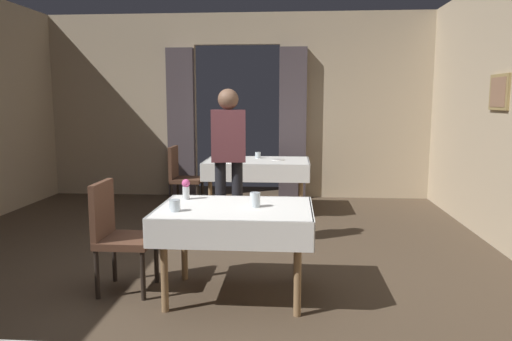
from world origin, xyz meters
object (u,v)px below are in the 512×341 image
object	(u,v)px
glass_mid_b	(175,206)
person_waiter_by_doorway	(229,155)
chair_far_left	(182,174)
glass_mid_c	(255,200)
dining_table_mid	(235,218)
plate_far_a	(278,160)
flower_vase_mid	(186,188)
dining_table_far	(257,166)
glass_far_c	(229,156)
plate_far_b	(235,162)
chair_mid_left	(117,231)
glass_far_d	(258,155)

from	to	relation	value
glass_mid_b	person_waiter_by_doorway	world-z (taller)	person_waiter_by_doorway
chair_far_left	person_waiter_by_doorway	size ratio (longest dim) A/B	0.54
chair_far_left	glass_mid_c	distance (m)	3.43
dining_table_mid	plate_far_a	world-z (taller)	plate_far_a
dining_table_mid	flower_vase_mid	bearing A→B (deg)	150.08
flower_vase_mid	glass_mid_b	size ratio (longest dim) A/B	1.95
glass_mid_b	plate_far_a	distance (m)	3.36
dining_table_far	glass_far_c	bearing A→B (deg)	167.54
chair_far_left	plate_far_b	world-z (taller)	chair_far_left
chair_mid_left	person_waiter_by_doorway	xyz separation A→B (m)	(0.78, 1.27, 0.51)
plate_far_a	glass_far_d	world-z (taller)	glass_far_d
person_waiter_by_doorway	plate_far_b	bearing A→B (deg)	94.50
dining_table_far	flower_vase_mid	size ratio (longest dim) A/B	8.42
plate_far_b	flower_vase_mid	bearing A→B (deg)	-92.64
flower_vase_mid	glass_far_c	size ratio (longest dim) A/B	2.07
chair_far_left	person_waiter_by_doorway	bearing A→B (deg)	-62.57
flower_vase_mid	glass_far_c	bearing A→B (deg)	90.20
glass_far_c	person_waiter_by_doorway	size ratio (longest dim) A/B	0.05
glass_far_d	glass_mid_c	bearing A→B (deg)	-86.23
flower_vase_mid	plate_far_b	world-z (taller)	flower_vase_mid
dining_table_far	plate_far_b	xyz separation A→B (m)	(-0.29, -0.31, 0.09)
flower_vase_mid	person_waiter_by_doorway	world-z (taller)	person_waiter_by_doorway
chair_mid_left	person_waiter_by_doorway	distance (m)	1.57
glass_far_c	flower_vase_mid	bearing A→B (deg)	-89.80
plate_far_a	dining_table_mid	bearing A→B (deg)	-94.66
plate_far_a	chair_far_left	bearing A→B (deg)	177.78
chair_mid_left	plate_far_a	distance (m)	3.31
glass_mid_b	glass_far_c	bearing A→B (deg)	90.40
chair_far_left	glass_far_d	xyz separation A→B (m)	(1.12, 0.16, 0.28)
flower_vase_mid	glass_far_d	world-z (taller)	flower_vase_mid
chair_far_left	dining_table_far	bearing A→B (deg)	-3.29
glass_far_c	glass_far_d	distance (m)	0.43
plate_far_a	person_waiter_by_doorway	size ratio (longest dim) A/B	0.11
dining_table_far	person_waiter_by_doorway	world-z (taller)	person_waiter_by_doorway
glass_mid_c	person_waiter_by_doorway	world-z (taller)	person_waiter_by_doorway
glass_mid_b	dining_table_far	bearing A→B (deg)	83.15
chair_far_left	glass_mid_c	bearing A→B (deg)	-66.96
glass_mid_b	plate_far_b	distance (m)	2.97
chair_mid_left	glass_mid_b	bearing A→B (deg)	-23.33
plate_far_a	glass_far_c	bearing A→B (deg)	173.45
chair_mid_left	person_waiter_by_doorway	world-z (taller)	person_waiter_by_doorway
glass_mid_c	plate_far_b	world-z (taller)	glass_mid_c
flower_vase_mid	person_waiter_by_doorway	size ratio (longest dim) A/B	0.10
chair_mid_left	chair_far_left	world-z (taller)	same
glass_mid_c	plate_far_a	world-z (taller)	glass_mid_c
dining_table_mid	flower_vase_mid	distance (m)	0.56
plate_far_a	plate_far_b	bearing A→B (deg)	-151.60
glass_mid_c	glass_far_d	world-z (taller)	glass_mid_c
glass_mid_b	person_waiter_by_doorway	distance (m)	1.55
chair_far_left	plate_far_a	xyz separation A→B (m)	(1.43, -0.06, 0.24)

